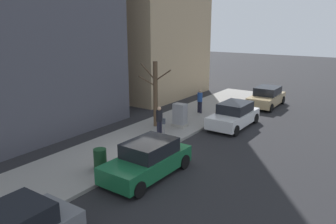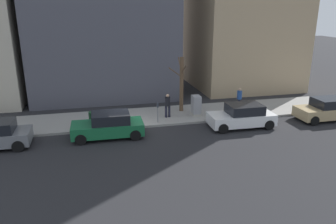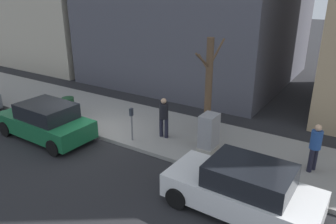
# 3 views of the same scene
# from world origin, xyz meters

# --- Properties ---
(ground_plane) EXTENTS (120.00, 120.00, 0.00)m
(ground_plane) POSITION_xyz_m (0.00, 0.00, 0.00)
(ground_plane) COLOR #232326
(sidewalk) EXTENTS (4.00, 36.00, 0.15)m
(sidewalk) POSITION_xyz_m (2.00, 0.00, 0.07)
(sidewalk) COLOR gray
(sidewalk) RESTS_ON ground
(parked_car_tan) EXTENTS (1.93, 4.20, 1.52)m
(parked_car_tan) POSITION_xyz_m (-1.23, -13.53, 0.74)
(parked_car_tan) COLOR tan
(parked_car_tan) RESTS_ON ground
(parked_car_white) EXTENTS (1.99, 4.24, 1.52)m
(parked_car_white) POSITION_xyz_m (-1.24, -7.13, 0.74)
(parked_car_white) COLOR white
(parked_car_white) RESTS_ON ground
(parked_car_green) EXTENTS (1.99, 4.23, 1.52)m
(parked_car_green) POSITION_xyz_m (-1.03, 1.39, 0.74)
(parked_car_green) COLOR #196038
(parked_car_green) RESTS_ON ground
(parking_meter) EXTENTS (0.14, 0.10, 1.35)m
(parking_meter) POSITION_xyz_m (0.45, -1.92, 0.98)
(parking_meter) COLOR slate
(parking_meter) RESTS_ON sidewalk
(utility_box) EXTENTS (0.83, 0.61, 1.43)m
(utility_box) POSITION_xyz_m (1.30, -4.84, 0.85)
(utility_box) COLOR #A8A399
(utility_box) RESTS_ON sidewalk
(bare_tree) EXTENTS (2.28, 0.97, 3.96)m
(bare_tree) POSITION_xyz_m (2.61, -4.12, 2.22)
(bare_tree) COLOR brown
(bare_tree) RESTS_ON sidewalk
(trash_bin) EXTENTS (0.56, 0.56, 0.90)m
(trash_bin) POSITION_xyz_m (0.90, 2.24, 0.60)
(trash_bin) COLOR #14381E
(trash_bin) RESTS_ON sidewalk
(pedestrian_near_meter) EXTENTS (0.38, 0.36, 1.66)m
(pedestrian_near_meter) POSITION_xyz_m (1.87, -8.38, 1.09)
(pedestrian_near_meter) COLOR #1E1E2D
(pedestrian_near_meter) RESTS_ON sidewalk
(pedestrian_midblock) EXTENTS (0.36, 0.40, 1.66)m
(pedestrian_midblock) POSITION_xyz_m (1.38, -2.81, 1.09)
(pedestrian_midblock) COLOR #1E1E2D
(pedestrian_midblock) RESTS_ON sidewalk
(office_block_center) EXTENTS (11.93, 11.93, 14.16)m
(office_block_center) POSITION_xyz_m (11.46, 0.93, 7.08)
(office_block_center) COLOR #4C4C56
(office_block_center) RESTS_ON ground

